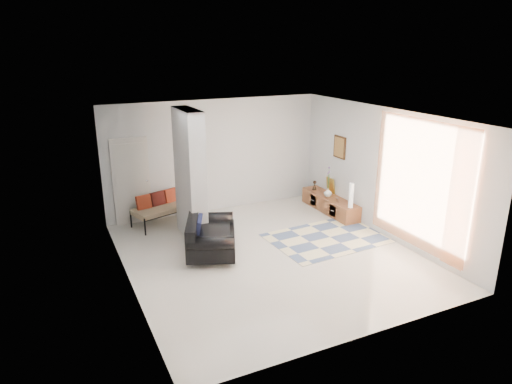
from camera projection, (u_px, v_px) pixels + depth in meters
name	position (u px, v px, depth m)	size (l,w,h in m)	color
floor	(269.00, 255.00, 9.20)	(6.00, 6.00, 0.00)	silver
ceiling	(271.00, 116.00, 8.34)	(6.00, 6.00, 0.00)	white
wall_back	(215.00, 156.00, 11.35)	(6.00, 6.00, 0.00)	silver
wall_front	(371.00, 249.00, 6.19)	(6.00, 6.00, 0.00)	silver
wall_left	(124.00, 210.00, 7.65)	(6.00, 6.00, 0.00)	silver
wall_right	(383.00, 172.00, 9.89)	(6.00, 6.00, 0.00)	silver
partition_column	(190.00, 175.00, 9.69)	(0.35, 1.20, 2.80)	#9CA0A3
hallway_door	(131.00, 181.00, 10.57)	(0.85, 0.06, 2.04)	silver
curtain	(419.00, 185.00, 8.85)	(2.55, 2.55, 0.00)	#FF8943
wall_art	(340.00, 147.00, 11.16)	(0.04, 0.45, 0.55)	#3F2411
media_console	(330.00, 204.00, 11.52)	(0.45, 1.98, 0.80)	brown
loveseat	(208.00, 236.00, 9.21)	(1.44, 1.80, 0.76)	silver
daybed	(165.00, 206.00, 10.73)	(1.70, 1.11, 0.77)	black
area_rug	(330.00, 237.00, 10.02)	(2.63, 1.75, 0.01)	#F0E8B7
cylinder_lamp	(351.00, 195.00, 10.62)	(0.11, 0.11, 0.59)	white
bronze_figurine	(315.00, 185.00, 11.97)	(0.12, 0.12, 0.24)	black
vase	(328.00, 192.00, 11.44)	(0.20, 0.20, 0.21)	white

